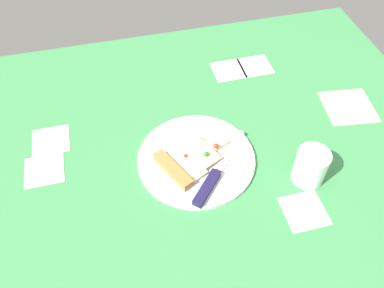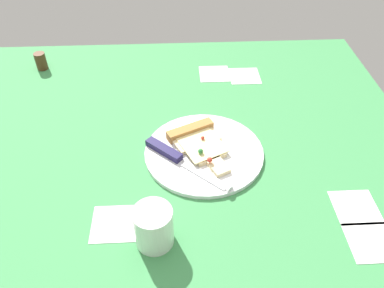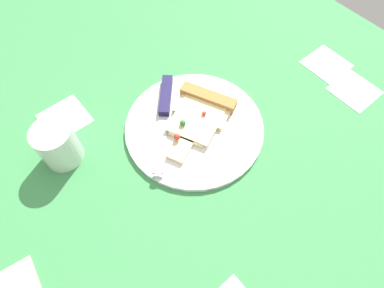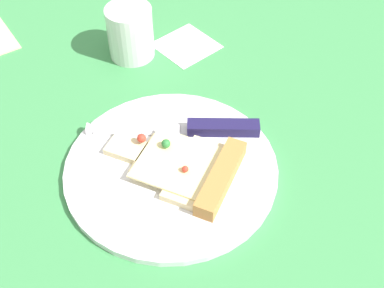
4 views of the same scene
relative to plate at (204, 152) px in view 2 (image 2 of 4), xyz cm
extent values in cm
cube|color=#3D8C4C|center=(-7.51, -5.02, -2.01)|extent=(121.94, 121.94, 3.00)
cube|color=white|center=(-19.31, -19.26, -0.61)|extent=(9.00, 9.00, 0.20)
cube|color=white|center=(30.15, -17.62, -0.61)|extent=(9.00, 9.00, 0.20)
cube|color=white|center=(5.81, 35.41, -0.61)|extent=(9.00, 9.00, 0.20)
cube|color=white|center=(30.14, -26.06, -0.61)|extent=(9.00, 9.00, 0.20)
cube|color=white|center=(14.92, 33.75, -0.61)|extent=(9.00, 9.00, 0.20)
cylinder|color=silver|center=(0.00, 0.00, 0.00)|extent=(28.08, 28.08, 1.02)
cube|color=beige|center=(-1.71, 3.62, 1.01)|extent=(12.51, 10.13, 1.00)
cube|color=beige|center=(0.64, -1.36, 1.01)|extent=(8.90, 8.14, 1.00)
cube|color=beige|center=(2.78, -5.88, 1.01)|extent=(5.48, 6.24, 1.00)
cube|color=#F2E099|center=(-0.43, 0.90, 1.66)|extent=(12.59, 12.97, 0.30)
cube|color=#B27A3D|center=(-2.99, 6.33, 1.61)|extent=(11.96, 7.48, 2.20)
sphere|color=red|center=(-0.16, 2.69, 2.24)|extent=(0.86, 0.86, 0.86)
sphere|color=red|center=(0.84, -4.58, 2.42)|extent=(1.23, 1.23, 1.23)
sphere|color=#2D7A38|center=(-0.99, -2.13, 2.41)|extent=(1.21, 1.21, 1.21)
cube|color=silver|center=(-0.54, -8.04, 0.66)|extent=(10.24, 9.54, 0.30)
cone|color=silver|center=(3.91, -12.07, 0.66)|extent=(2.82, 2.82, 2.00)
cube|color=#1E1947|center=(-9.43, 0.01, 1.31)|extent=(8.89, 8.34, 1.60)
cylinder|color=silver|center=(-11.13, -23.48, 3.76)|extent=(7.40, 7.40, 8.54)
cylinder|color=#4C2D19|center=(-47.45, 41.29, 2.13)|extent=(3.35, 3.35, 5.27)
camera|label=1|loc=(-56.40, 15.25, 74.51)|focal=37.07mm
camera|label=2|loc=(-6.21, -66.39, 62.73)|focal=36.12mm
camera|label=3|loc=(28.24, -23.97, 55.33)|focal=30.53mm
camera|label=4|loc=(24.95, 32.61, 50.56)|focal=46.11mm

